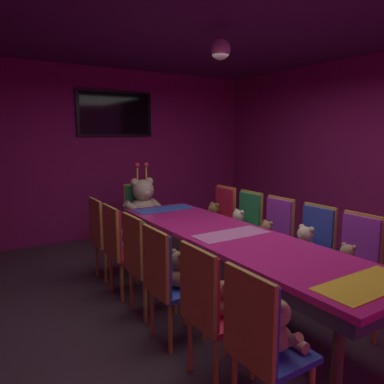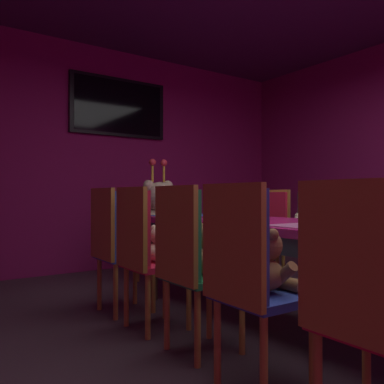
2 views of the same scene
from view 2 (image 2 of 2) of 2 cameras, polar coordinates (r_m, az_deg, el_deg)
ground_plane at (r=2.87m, az=17.99°, el=-19.36°), size 7.90×7.90×0.00m
wall_back at (r=5.32m, az=-10.68°, el=4.64°), size 5.20×0.12×2.80m
banquet_table at (r=2.72m, az=17.96°, el=-6.17°), size 0.90×3.37×0.75m
chair_left_1 at (r=1.57m, az=22.83°, el=-12.68°), size 0.42×0.41×0.98m
teddy_left_1 at (r=1.70m, az=25.47°, el=-12.71°), size 0.21×0.27×0.26m
chair_left_2 at (r=1.93m, az=7.46°, el=-10.42°), size 0.42×0.41×0.98m
teddy_left_2 at (r=2.03m, az=10.57°, el=-10.04°), size 0.26×0.33×0.31m
chair_left_3 at (r=2.36m, az=-0.76°, el=-8.57°), size 0.42×0.41×0.98m
teddy_left_3 at (r=2.44m, az=2.11°, el=-8.38°), size 0.26×0.33×0.31m
chair_left_4 at (r=2.80m, az=-7.16°, el=-7.28°), size 0.42×0.41×0.98m
teddy_left_4 at (r=2.87m, az=-4.63°, el=-7.65°), size 0.21×0.27×0.26m
chair_left_5 at (r=3.24m, az=-11.28°, el=-6.33°), size 0.42×0.41×0.98m
teddy_left_5 at (r=3.31m, az=-8.95°, el=-6.27°), size 0.26×0.34×0.32m
chair_right_3 at (r=3.60m, az=23.05°, el=-5.72°), size 0.42×0.41×0.98m
teddy_right_3 at (r=3.48m, az=21.79°, el=-6.27°), size 0.22×0.28×0.27m
chair_right_4 at (r=3.91m, az=16.53°, el=-5.31°), size 0.42×0.41×0.98m
teddy_right_4 at (r=3.80m, az=15.15°, el=-5.56°), size 0.25×0.32×0.31m
chair_right_5 at (r=4.26m, az=10.84°, el=-4.91°), size 0.42×0.41×0.98m
teddy_right_5 at (r=4.16m, az=9.43°, el=-5.08°), size 0.26×0.33×0.31m
throne_chair at (r=4.45m, az=-5.59°, el=-4.73°), size 0.41×0.42×0.98m
king_teddy_bear at (r=4.29m, az=-4.51°, el=-3.08°), size 0.67×0.52×0.86m
wall_tv at (r=5.34m, az=-10.26°, el=11.69°), size 1.28×0.06×0.74m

